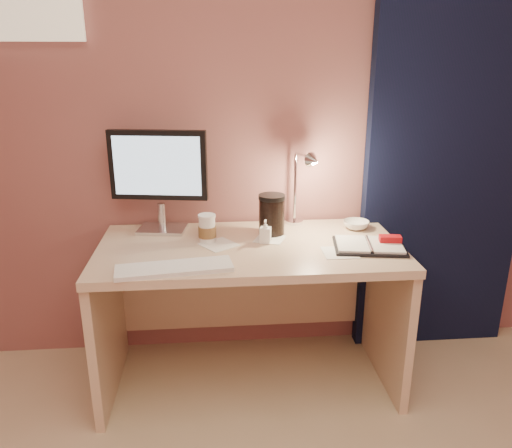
{
  "coord_description": "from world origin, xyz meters",
  "views": [
    {
      "loc": [
        -0.16,
        -0.77,
        1.56
      ],
      "look_at": [
        0.03,
        1.33,
        0.85
      ],
      "focal_mm": 35.0,
      "sensor_mm": 36.0,
      "label": 1
    }
  ],
  "objects": [
    {
      "name": "monitor",
      "position": [
        -0.42,
        1.62,
        1.03
      ],
      "size": [
        0.47,
        0.2,
        0.5
      ],
      "rotation": [
        0.0,
        0.0,
        -0.16
      ],
      "color": "silver",
      "rests_on": "desk"
    },
    {
      "name": "paper_a",
      "position": [
        0.39,
        1.25,
        0.73
      ],
      "size": [
        0.15,
        0.15,
        0.0
      ],
      "primitive_type": "cube",
      "rotation": [
        0.0,
        0.0,
        -0.02
      ],
      "color": "silver",
      "rests_on": "desk"
    },
    {
      "name": "room",
      "position": [
        0.95,
        1.69,
        1.14
      ],
      "size": [
        3.5,
        3.5,
        3.5
      ],
      "color": "#C6B28E",
      "rests_on": "ground"
    },
    {
      "name": "planner",
      "position": [
        0.55,
        1.3,
        0.74
      ],
      "size": [
        0.35,
        0.28,
        0.05
      ],
      "rotation": [
        0.0,
        0.0,
        -0.16
      ],
      "color": "black",
      "rests_on": "desk"
    },
    {
      "name": "desk",
      "position": [
        0.0,
        1.45,
        0.5
      ],
      "size": [
        1.4,
        0.7,
        0.73
      ],
      "color": "#C8AB8E",
      "rests_on": "ground"
    },
    {
      "name": "paper_b",
      "position": [
        0.1,
        1.45,
        0.73
      ],
      "size": [
        0.17,
        0.17,
        0.0
      ],
      "primitive_type": "cube",
      "rotation": [
        0.0,
        0.0,
        -0.4
      ],
      "color": "silver",
      "rests_on": "desk"
    },
    {
      "name": "bowl",
      "position": [
        0.56,
        1.57,
        0.75
      ],
      "size": [
        0.13,
        0.13,
        0.04
      ],
      "primitive_type": "imported",
      "rotation": [
        0.0,
        0.0,
        0.03
      ],
      "color": "white",
      "rests_on": "desk"
    },
    {
      "name": "desk_lamp",
      "position": [
        0.22,
        1.59,
        0.98
      ],
      "size": [
        0.15,
        0.24,
        0.4
      ],
      "rotation": [
        0.0,
        0.0,
        0.39
      ],
      "color": "silver",
      "rests_on": "desk"
    },
    {
      "name": "lotion_bottle",
      "position": [
        0.08,
        1.41,
        0.79
      ],
      "size": [
        0.06,
        0.06,
        0.11
      ],
      "primitive_type": "imported",
      "rotation": [
        0.0,
        0.0,
        -0.26
      ],
      "color": "white",
      "rests_on": "desk"
    },
    {
      "name": "dark_jar",
      "position": [
        0.12,
        1.53,
        0.82
      ],
      "size": [
        0.13,
        0.13,
        0.18
      ],
      "primitive_type": "cylinder",
      "color": "black",
      "rests_on": "desk"
    },
    {
      "name": "paper_c",
      "position": [
        -0.14,
        1.4,
        0.73
      ],
      "size": [
        0.2,
        0.2,
        0.0
      ],
      "primitive_type": "cube",
      "rotation": [
        0.0,
        0.0,
        0.62
      ],
      "color": "silver",
      "rests_on": "desk"
    },
    {
      "name": "keyboard",
      "position": [
        -0.33,
        1.12,
        0.74
      ],
      "size": [
        0.49,
        0.2,
        0.02
      ],
      "primitive_type": "cube",
      "rotation": [
        0.0,
        0.0,
        0.13
      ],
      "color": "white",
      "rests_on": "desk"
    },
    {
      "name": "coffee_cup",
      "position": [
        -0.19,
        1.44,
        0.79
      ],
      "size": [
        0.08,
        0.08,
        0.13
      ],
      "color": "white",
      "rests_on": "desk"
    }
  ]
}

